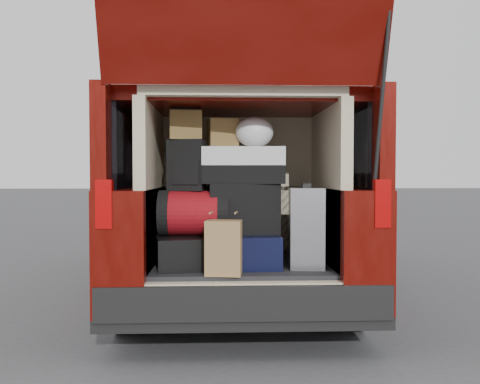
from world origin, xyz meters
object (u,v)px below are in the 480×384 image
object	(u,v)px
black_soft_case	(243,208)
twotone_duffel	(244,165)
kraft_bag	(224,248)
navy_hardshell	(246,250)
backpack	(187,165)
silver_roller	(306,227)
red_duffel	(194,213)
black_hardshell	(184,251)

from	to	relation	value
black_soft_case	twotone_duffel	world-z (taller)	twotone_duffel
kraft_bag	black_soft_case	world-z (taller)	black_soft_case
navy_hardshell	backpack	size ratio (longest dim) A/B	1.44
silver_roller	red_duffel	size ratio (longest dim) A/B	1.15
red_duffel	kraft_bag	bearing A→B (deg)	-56.56
kraft_bag	black_soft_case	distance (m)	0.47
silver_roller	black_hardshell	bearing A→B (deg)	-177.22
red_duffel	black_soft_case	bearing A→B (deg)	9.35
black_hardshell	silver_roller	bearing A→B (deg)	-13.62
backpack	twotone_duffel	bearing A→B (deg)	13.53
navy_hardshell	backpack	xyz separation A→B (m)	(-0.43, 0.04, 0.60)
silver_roller	black_soft_case	distance (m)	0.47
silver_roller	twotone_duffel	world-z (taller)	twotone_duffel
black_hardshell	kraft_bag	bearing A→B (deg)	-60.79
black_hardshell	black_soft_case	xyz separation A→B (m)	(0.43, 0.04, 0.30)
navy_hardshell	kraft_bag	distance (m)	0.38
twotone_duffel	navy_hardshell	bearing A→B (deg)	-68.88
black_hardshell	black_soft_case	bearing A→B (deg)	-4.63
red_duffel	twotone_duffel	world-z (taller)	twotone_duffel
red_duffel	silver_roller	bearing A→B (deg)	-1.72
twotone_duffel	red_duffel	bearing A→B (deg)	-167.36
black_hardshell	red_duffel	distance (m)	0.28
silver_roller	backpack	xyz separation A→B (m)	(-0.85, 0.08, 0.44)
black_soft_case	navy_hardshell	bearing A→B (deg)	-70.71
kraft_bag	twotone_duffel	distance (m)	0.68
red_duffel	twotone_duffel	size ratio (longest dim) A/B	0.83
kraft_bag	red_duffel	bearing A→B (deg)	129.94
backpack	silver_roller	bearing A→B (deg)	5.74
black_hardshell	black_soft_case	world-z (taller)	black_soft_case
navy_hardshell	twotone_duffel	bearing A→B (deg)	103.83
black_soft_case	kraft_bag	bearing A→B (deg)	-114.54
kraft_bag	black_soft_case	size ratio (longest dim) A/B	0.72
kraft_bag	red_duffel	distance (m)	0.44
silver_roller	kraft_bag	distance (m)	0.66
kraft_bag	twotone_duffel	size ratio (longest dim) A/B	0.61
navy_hardshell	red_duffel	bearing A→B (deg)	176.89
silver_roller	kraft_bag	world-z (taller)	silver_roller
red_duffel	backpack	distance (m)	0.35
black_soft_case	black_hardshell	bearing A→B (deg)	-177.60
black_hardshell	red_duffel	world-z (taller)	red_duffel
red_duffel	black_soft_case	world-z (taller)	black_soft_case
navy_hardshell	twotone_duffel	world-z (taller)	twotone_duffel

